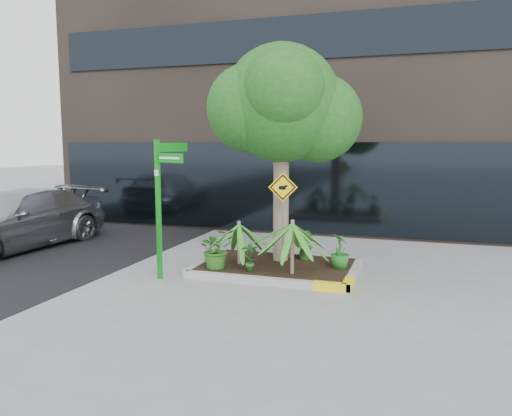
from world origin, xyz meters
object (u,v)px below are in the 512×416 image
(parked_car, at_px, (15,220))
(cattle_sign, at_px, (283,203))
(street_sign_post, at_px, (162,194))
(tree, at_px, (282,103))

(parked_car, height_order, cattle_sign, cattle_sign)
(street_sign_post, height_order, cattle_sign, street_sign_post)
(cattle_sign, bearing_deg, parked_car, 165.49)
(tree, height_order, parked_car, tree)
(street_sign_post, bearing_deg, parked_car, -172.39)
(parked_car, bearing_deg, tree, 7.98)
(parked_car, height_order, street_sign_post, street_sign_post)
(tree, relative_size, street_sign_post, 1.75)
(parked_car, relative_size, street_sign_post, 1.86)
(tree, height_order, street_sign_post, tree)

